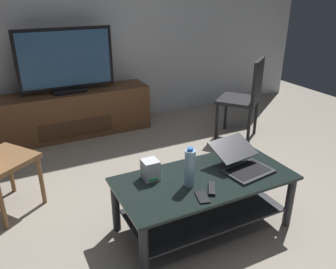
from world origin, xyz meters
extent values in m
plane|color=#9E9384|center=(0.00, 0.00, 0.00)|extent=(7.68, 7.68, 0.00)
cube|color=silver|center=(0.00, 2.55, 1.40)|extent=(6.40, 0.12, 2.80)
cube|color=black|center=(0.07, 0.01, 0.43)|extent=(1.28, 0.63, 0.02)
cube|color=#2D2D33|center=(0.07, 0.01, 0.15)|extent=(1.13, 0.55, 0.02)
cylinder|color=#2D2D33|center=(-0.52, -0.26, 0.21)|extent=(0.06, 0.06, 0.42)
cylinder|color=#2D2D33|center=(0.67, -0.26, 0.21)|extent=(0.06, 0.06, 0.42)
cylinder|color=#2D2D33|center=(-0.52, 0.27, 0.21)|extent=(0.06, 0.06, 0.42)
cylinder|color=#2D2D33|center=(0.67, 0.27, 0.21)|extent=(0.06, 0.06, 0.42)
cube|color=brown|center=(-0.41, 2.23, 0.28)|extent=(1.89, 0.42, 0.55)
cube|color=#432A18|center=(-0.41, 2.01, 0.17)|extent=(0.85, 0.01, 0.19)
cube|color=black|center=(-0.41, 2.21, 0.58)|extent=(0.38, 0.20, 0.05)
cube|color=black|center=(-0.41, 2.21, 0.94)|extent=(1.08, 0.04, 0.68)
cube|color=#2D517A|center=(-0.41, 2.19, 0.94)|extent=(1.01, 0.01, 0.62)
cube|color=black|center=(1.35, 1.28, 0.47)|extent=(0.62, 0.62, 0.04)
cube|color=black|center=(1.47, 1.13, 0.71)|extent=(0.35, 0.29, 0.49)
cylinder|color=black|center=(1.38, 1.55, 0.22)|extent=(0.04, 0.04, 0.45)
cylinder|color=black|center=(1.08, 1.32, 0.22)|extent=(0.04, 0.04, 0.45)
cylinder|color=black|center=(1.61, 1.25, 0.22)|extent=(0.04, 0.04, 0.45)
cylinder|color=black|center=(1.31, 1.02, 0.22)|extent=(0.04, 0.04, 0.45)
cube|color=brown|center=(-1.22, 0.93, 0.45)|extent=(0.61, 0.61, 0.04)
cylinder|color=brown|center=(-0.96, 0.88, 0.21)|extent=(0.04, 0.04, 0.43)
cylinder|color=brown|center=(-1.18, 1.19, 0.21)|extent=(0.04, 0.04, 0.43)
cylinder|color=brown|center=(-1.27, 0.66, 0.21)|extent=(0.04, 0.04, 0.43)
cube|color=#333338|center=(0.40, -0.07, 0.45)|extent=(0.37, 0.29, 0.02)
cube|color=black|center=(0.40, -0.07, 0.46)|extent=(0.32, 0.23, 0.00)
cube|color=#333338|center=(0.38, 0.09, 0.57)|extent=(0.37, 0.27, 0.11)
cube|color=teal|center=(0.38, 0.09, 0.56)|extent=(0.33, 0.24, 0.09)
cube|color=silver|center=(-0.28, 0.17, 0.51)|extent=(0.11, 0.11, 0.15)
cube|color=#19D84C|center=(-0.28, 0.11, 0.46)|extent=(0.07, 0.00, 0.01)
cylinder|color=#99C6E5|center=(-0.08, -0.03, 0.57)|extent=(0.07, 0.07, 0.27)
cylinder|color=blue|center=(-0.08, -0.03, 0.71)|extent=(0.04, 0.04, 0.02)
cube|color=black|center=(-0.08, -0.20, 0.44)|extent=(0.10, 0.15, 0.01)
cube|color=black|center=(0.03, -0.15, 0.45)|extent=(0.12, 0.16, 0.02)
camera|label=1|loc=(-1.10, -1.75, 1.69)|focal=36.19mm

